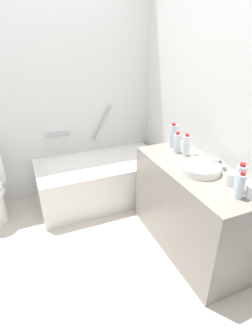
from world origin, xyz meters
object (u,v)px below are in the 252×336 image
Objects in this scene: bathtub at (101,179)px; drinking_glass_0 at (251,192)px; sink_basin at (200,168)px; drinking_glass_2 at (230,179)px; water_bottle_4 at (240,186)px; water_bottle_0 at (240,178)px; water_bottle_1 at (177,143)px; water_bottle_2 at (173,136)px; sink_faucet at (219,164)px; water_bottle_3 at (186,146)px; drinking_glass_1 at (194,156)px.

bathtub is 15.40× the size of drinking_glass_0.
drinking_glass_2 reaches higher than sink_basin.
sink_basin is at bearing 100.00° from drinking_glass_0.
water_bottle_4 is at bearing -71.79° from bathtub.
sink_basin is at bearing 100.66° from water_bottle_0.
water_bottle_1 is 0.83× the size of water_bottle_2.
water_bottle_1 is 0.86m from water_bottle_4.
sink_faucet is 0.47m from water_bottle_4.
drinking_glass_0 is (-0.00, -0.80, -0.05)m from water_bottle_3.
water_bottle_3 is 2.19× the size of drinking_glass_0.
drinking_glass_2 reaches higher than sink_faucet.
drinking_glass_0 is (0.60, -1.62, 0.60)m from bathtub.
water_bottle_4 is 2.07× the size of drinking_glass_2.
sink_basin is 0.28m from drinking_glass_2.
water_bottle_3 is 2.20× the size of drinking_glass_2.
water_bottle_0 is at bearing -110.17° from sink_faucet.
water_bottle_1 is at bearing 87.58° from water_bottle_4.
water_bottle_0 reaches higher than drinking_glass_2.
drinking_glass_0 is at bearing -26.64° from water_bottle_4.
water_bottle_4 is 2.40× the size of drinking_glass_1.
drinking_glass_1 is (0.01, -0.13, -0.06)m from water_bottle_3.
water_bottle_1 is 0.23m from drinking_glass_1.
drinking_glass_2 is at bearing -67.39° from bathtub.
sink_basin is 0.58m from water_bottle_2.
water_bottle_1 is at bearing -105.62° from water_bottle_2.
water_bottle_0 reaches higher than sink_basin.
bathtub is at bearing 125.95° from water_bottle_3.
water_bottle_4 is 0.10m from drinking_glass_0.
sink_basin is 3.45× the size of drinking_glass_2.
bathtub reaches higher than water_bottle_2.
drinking_glass_1 is (0.08, 0.63, -0.05)m from water_bottle_4.
water_bottle_4 reaches higher than drinking_glass_2.
water_bottle_2 is (0.60, -0.59, 0.67)m from bathtub.
water_bottle_4 is at bearing -92.42° from water_bottle_1.
sink_basin is at bearing -98.12° from water_bottle_2.
water_bottle_2 is at bearing 91.38° from drinking_glass_1.
bathtub is at bearing 108.21° from water_bottle_4.
water_bottle_0 reaches higher than water_bottle_3.
drinking_glass_0 is at bearing -87.43° from water_bottle_1.
drinking_glass_0 is at bearing -80.00° from sink_basin.
water_bottle_2 is (0.08, 0.57, 0.08)m from sink_basin.
water_bottle_1 is at bearing 102.30° from drinking_glass_1.
drinking_glass_0 is at bearing -69.78° from bathtub.
water_bottle_0 is 2.67× the size of drinking_glass_1.
water_bottle_3 is at bearing 93.70° from drinking_glass_1.
water_bottle_1 is (0.04, 0.43, 0.06)m from sink_basin.
water_bottle_0 is 1.05× the size of water_bottle_3.
drinking_glass_2 reaches higher than drinking_glass_1.
water_bottle_3 is 1.06× the size of water_bottle_4.
bathtub reaches higher than water_bottle_3.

